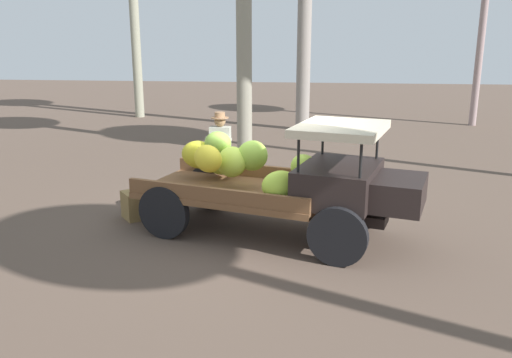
% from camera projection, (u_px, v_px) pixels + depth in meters
% --- Properties ---
extents(ground_plane, '(60.00, 60.00, 0.00)m').
position_uv_depth(ground_plane, '(258.00, 228.00, 8.89)').
color(ground_plane, brown).
extents(truck, '(4.66, 2.69, 1.87)m').
position_uv_depth(truck, '(284.00, 180.00, 8.32)').
color(truck, black).
rests_on(truck, ground).
extents(farmer, '(0.53, 0.46, 1.71)m').
position_uv_depth(farmer, '(220.00, 149.00, 10.35)').
color(farmer, '#8B684A').
rests_on(farmer, ground).
extents(wooden_crate, '(0.68, 0.67, 0.49)m').
position_uv_depth(wooden_crate, '(139.00, 204.00, 9.34)').
color(wooden_crate, olive).
rests_on(wooden_crate, ground).
extents(loose_banana_bunch, '(0.40, 0.58, 0.39)m').
position_uv_depth(loose_banana_bunch, '(312.00, 186.00, 10.68)').
color(loose_banana_bunch, gold).
rests_on(loose_banana_bunch, ground).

